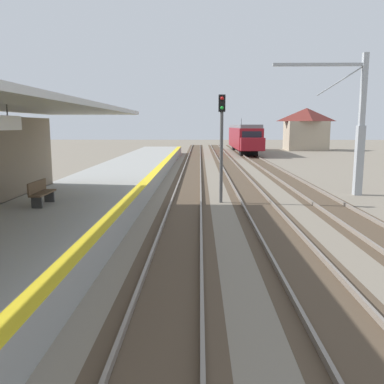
# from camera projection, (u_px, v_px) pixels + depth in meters

# --- Properties ---
(station_platform) EXTENTS (5.00, 80.00, 0.91)m
(station_platform) POSITION_uv_depth(u_px,v_px,m) (77.00, 207.00, 16.95)
(station_platform) COLOR #999993
(station_platform) RESTS_ON ground
(track_pair_nearest_platform) EXTENTS (2.34, 120.00, 0.16)m
(track_pair_nearest_platform) POSITION_uv_depth(u_px,v_px,m) (187.00, 199.00, 20.88)
(track_pair_nearest_platform) COLOR #4C3D2D
(track_pair_nearest_platform) RESTS_ON ground
(track_pair_middle) EXTENTS (2.34, 120.00, 0.16)m
(track_pair_middle) POSITION_uv_depth(u_px,v_px,m) (254.00, 200.00, 20.81)
(track_pair_middle) COLOR #4C3D2D
(track_pair_middle) RESTS_ON ground
(track_pair_far_side) EXTENTS (2.34, 120.00, 0.16)m
(track_pair_far_side) POSITION_uv_depth(u_px,v_px,m) (321.00, 200.00, 20.75)
(track_pair_far_side) COLOR #4C3D2D
(track_pair_far_side) RESTS_ON ground
(approaching_train) EXTENTS (2.93, 19.60, 4.76)m
(approaching_train) POSITION_uv_depth(u_px,v_px,m) (244.00, 137.00, 57.18)
(approaching_train) COLOR maroon
(approaching_train) RESTS_ON ground
(rail_signal_post) EXTENTS (0.32, 0.34, 5.20)m
(rail_signal_post) POSITION_uv_depth(u_px,v_px,m) (222.00, 137.00, 19.76)
(rail_signal_post) COLOR #4C4C4C
(rail_signal_post) RESTS_ON ground
(catenary_pylon_far_side) EXTENTS (5.00, 0.40, 7.50)m
(catenary_pylon_far_side) POSITION_uv_depth(u_px,v_px,m) (355.00, 128.00, 21.92)
(catenary_pylon_far_side) COLOR #9EA3A8
(catenary_pylon_far_side) RESTS_ON ground
(platform_bench) EXTENTS (0.45, 1.60, 0.88)m
(platform_bench) POSITION_uv_depth(u_px,v_px,m) (41.00, 192.00, 14.86)
(platform_bench) COLOR brown
(platform_bench) RESTS_ON station_platform
(distant_trackside_house) EXTENTS (6.60, 5.28, 6.40)m
(distant_trackside_house) POSITION_uv_depth(u_px,v_px,m) (306.00, 128.00, 63.03)
(distant_trackside_house) COLOR tan
(distant_trackside_house) RESTS_ON ground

